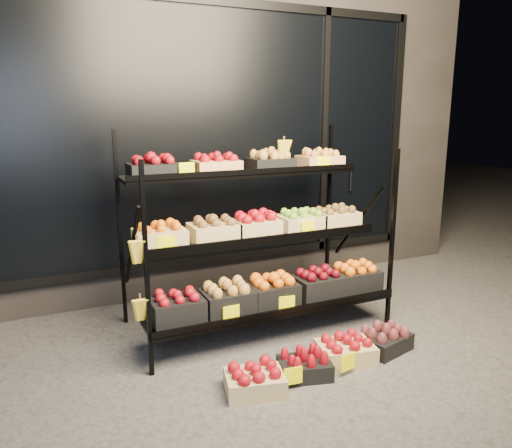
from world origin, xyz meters
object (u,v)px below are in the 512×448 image
display_rack (258,237)px  floor_crate_midleft (305,365)px  floor_crate_left (255,379)px  floor_crate_midright (346,349)px

display_rack → floor_crate_midleft: 1.13m
display_rack → floor_crate_left: bearing=-116.4°
display_rack → floor_crate_midright: 1.12m
floor_crate_left → floor_crate_midleft: 0.40m
floor_crate_midright → display_rack: bearing=122.8°
display_rack → floor_crate_midleft: (-0.06, -0.88, -0.70)m
floor_crate_midleft → floor_crate_midright: size_ratio=0.89×
floor_crate_midright → floor_crate_left: bearing=-161.3°
floor_crate_midleft → floor_crate_midright: floor_crate_midright is taller
floor_crate_midleft → floor_crate_midright: 0.38m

